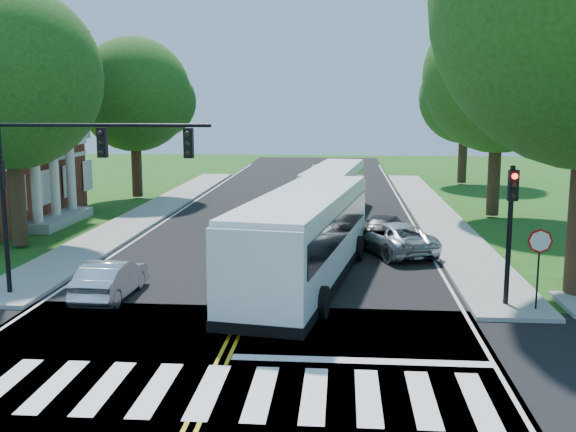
# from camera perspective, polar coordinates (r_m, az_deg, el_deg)

# --- Properties ---
(ground) EXTENTS (140.00, 140.00, 0.00)m
(ground) POSITION_cam_1_polar(r_m,az_deg,el_deg) (16.29, -6.41, -13.83)
(ground) COLOR #164E13
(ground) RESTS_ON ground
(road) EXTENTS (14.00, 96.00, 0.01)m
(road) POSITION_cam_1_polar(r_m,az_deg,el_deg) (33.43, -0.52, -1.57)
(road) COLOR black
(road) RESTS_ON ground
(cross_road) EXTENTS (60.00, 12.00, 0.01)m
(cross_road) POSITION_cam_1_polar(r_m,az_deg,el_deg) (16.29, -6.41, -13.81)
(cross_road) COLOR black
(cross_road) RESTS_ON ground
(center_line) EXTENTS (0.36, 70.00, 0.01)m
(center_line) POSITION_cam_1_polar(r_m,az_deg,el_deg) (37.35, 0.03, -0.38)
(center_line) COLOR gold
(center_line) RESTS_ON road
(edge_line_w) EXTENTS (0.12, 70.00, 0.01)m
(edge_line_w) POSITION_cam_1_polar(r_m,az_deg,el_deg) (38.49, -10.11, -0.23)
(edge_line_w) COLOR silver
(edge_line_w) RESTS_ON road
(edge_line_e) EXTENTS (0.12, 70.00, 0.01)m
(edge_line_e) POSITION_cam_1_polar(r_m,az_deg,el_deg) (37.42, 10.46, -0.52)
(edge_line_e) COLOR silver
(edge_line_e) RESTS_ON road
(crosswalk) EXTENTS (12.60, 3.00, 0.01)m
(crosswalk) POSITION_cam_1_polar(r_m,az_deg,el_deg) (15.84, -6.77, -14.49)
(crosswalk) COLOR silver
(crosswalk) RESTS_ON road
(stop_bar) EXTENTS (6.60, 0.40, 0.01)m
(stop_bar) POSITION_cam_1_polar(r_m,az_deg,el_deg) (17.50, 6.21, -12.08)
(stop_bar) COLOR silver
(stop_bar) RESTS_ON road
(sidewalk_nw) EXTENTS (2.60, 40.00, 0.15)m
(sidewalk_nw) POSITION_cam_1_polar(r_m,az_deg,el_deg) (41.73, -11.07, 0.57)
(sidewalk_nw) COLOR gray
(sidewalk_nw) RESTS_ON ground
(sidewalk_ne) EXTENTS (2.60, 40.00, 0.15)m
(sidewalk_ne) POSITION_cam_1_polar(r_m,az_deg,el_deg) (40.53, 12.16, 0.27)
(sidewalk_ne) COLOR gray
(sidewalk_ne) RESTS_ON ground
(tree_west_near) EXTENTS (8.00, 8.00, 11.40)m
(tree_west_near) POSITION_cam_1_polar(r_m,az_deg,el_deg) (32.13, -22.52, 10.75)
(tree_west_near) COLOR #2F2113
(tree_west_near) RESTS_ON ground
(tree_west_far) EXTENTS (7.60, 7.60, 10.67)m
(tree_west_far) POSITION_cam_1_polar(r_m,az_deg,el_deg) (46.80, -12.90, 9.97)
(tree_west_far) COLOR #2F2113
(tree_west_far) RESTS_ON ground
(tree_east_mid) EXTENTS (8.40, 8.40, 11.93)m
(tree_east_mid) POSITION_cam_1_polar(r_m,az_deg,el_deg) (39.62, 17.43, 11.15)
(tree_east_mid) COLOR #2F2113
(tree_east_mid) RESTS_ON ground
(tree_east_far) EXTENTS (7.20, 7.20, 10.34)m
(tree_east_far) POSITION_cam_1_polar(r_m,az_deg,el_deg) (55.49, 14.76, 9.66)
(tree_east_far) COLOR #2F2113
(tree_east_far) RESTS_ON ground
(signal_nw) EXTENTS (7.15, 0.46, 5.66)m
(signal_nw) POSITION_cam_1_polar(r_m,az_deg,el_deg) (22.96, -18.01, 3.90)
(signal_nw) COLOR black
(signal_nw) RESTS_ON ground
(signal_ne) EXTENTS (0.30, 0.46, 4.40)m
(signal_ne) POSITION_cam_1_polar(r_m,az_deg,el_deg) (22.02, 18.34, -0.05)
(signal_ne) COLOR black
(signal_ne) RESTS_ON ground
(stop_sign) EXTENTS (0.76, 0.08, 2.53)m
(stop_sign) POSITION_cam_1_polar(r_m,az_deg,el_deg) (21.96, 20.52, -2.68)
(stop_sign) COLOR black
(stop_sign) RESTS_ON ground
(bus_lead) EXTENTS (4.73, 12.94, 3.28)m
(bus_lead) POSITION_cam_1_polar(r_m,az_deg,el_deg) (24.07, 1.41, -1.74)
(bus_lead) COLOR white
(bus_lead) RESTS_ON road
(bus_follow) EXTENTS (3.74, 11.25, 2.85)m
(bus_follow) POSITION_cam_1_polar(r_m,az_deg,el_deg) (38.99, 3.91, 2.25)
(bus_follow) COLOR white
(bus_follow) RESTS_ON road
(hatchback) EXTENTS (1.47, 3.98, 1.30)m
(hatchback) POSITION_cam_1_polar(r_m,az_deg,el_deg) (23.29, -14.79, -5.17)
(hatchback) COLOR silver
(hatchback) RESTS_ON road
(suv) EXTENTS (3.89, 5.43, 1.37)m
(suv) POSITION_cam_1_polar(r_m,az_deg,el_deg) (29.47, 8.93, -1.83)
(suv) COLOR silver
(suv) RESTS_ON road
(dark_sedan) EXTENTS (2.68, 4.81, 1.32)m
(dark_sedan) POSITION_cam_1_polar(r_m,az_deg,el_deg) (31.63, 8.17, -1.09)
(dark_sedan) COLOR black
(dark_sedan) RESTS_ON road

